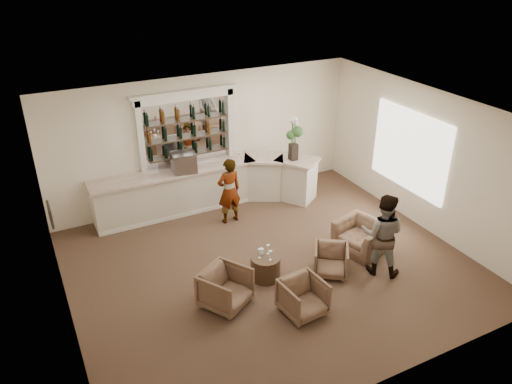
# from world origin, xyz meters

# --- Properties ---
(ground) EXTENTS (8.00, 8.00, 0.00)m
(ground) POSITION_xyz_m (0.00, 0.00, 0.00)
(ground) COLOR brown
(ground) RESTS_ON ground
(room_shell) EXTENTS (8.04, 7.02, 3.32)m
(room_shell) POSITION_xyz_m (0.16, 0.71, 2.34)
(room_shell) COLOR #F4E6CA
(room_shell) RESTS_ON ground
(bar_counter) EXTENTS (5.72, 1.80, 1.14)m
(bar_counter) POSITION_xyz_m (-0.16, 3.00, 0.57)
(bar_counter) COLOR beige
(bar_counter) RESTS_ON ground
(back_bar_alcove) EXTENTS (2.64, 0.25, 3.00)m
(back_bar_alcove) POSITION_xyz_m (-0.50, 3.41, 2.03)
(back_bar_alcove) COLOR white
(back_bar_alcove) RESTS_ON ground
(cocktail_table) EXTENTS (0.60, 0.60, 0.50)m
(cocktail_table) POSITION_xyz_m (-0.29, -0.32, 0.25)
(cocktail_table) COLOR #4F3522
(cocktail_table) RESTS_ON ground
(sommelier) EXTENTS (0.62, 0.43, 1.64)m
(sommelier) POSITION_xyz_m (0.00, 2.10, 0.82)
(sommelier) COLOR gray
(sommelier) RESTS_ON ground
(guest) EXTENTS (1.08, 1.08, 1.77)m
(guest) POSITION_xyz_m (1.90, -1.17, 0.88)
(guest) COLOR gray
(guest) RESTS_ON ground
(armchair_left) EXTENTS (1.12, 1.12, 0.75)m
(armchair_left) POSITION_xyz_m (-1.35, -0.72, 0.38)
(armchair_left) COLOR brown
(armchair_left) RESTS_ON ground
(armchair_center) EXTENTS (0.80, 0.82, 0.69)m
(armchair_center) POSITION_xyz_m (-0.18, -1.57, 0.34)
(armchair_center) COLOR brown
(armchair_center) RESTS_ON ground
(armchair_right) EXTENTS (0.95, 0.95, 0.63)m
(armchair_right) POSITION_xyz_m (0.97, -0.79, 0.32)
(armchair_right) COLOR brown
(armchair_right) RESTS_ON ground
(armchair_far) EXTENTS (1.14, 1.23, 0.67)m
(armchair_far) POSITION_xyz_m (2.05, -0.36, 0.34)
(armchair_far) COLOR brown
(armchair_far) RESTS_ON ground
(espresso_machine) EXTENTS (0.60, 0.52, 0.49)m
(espresso_machine) POSITION_xyz_m (-0.79, 2.96, 1.38)
(espresso_machine) COLOR #AAAAAE
(espresso_machine) RESTS_ON bar_counter
(flower_vase) EXTENTS (0.30, 0.30, 1.13)m
(flower_vase) POSITION_xyz_m (1.93, 2.40, 1.78)
(flower_vase) COLOR black
(flower_vase) RESTS_ON bar_counter
(wine_glass_bar_left) EXTENTS (0.07, 0.07, 0.21)m
(wine_glass_bar_left) POSITION_xyz_m (-0.56, 3.06, 1.25)
(wine_glass_bar_left) COLOR white
(wine_glass_bar_left) RESTS_ON bar_counter
(wine_glass_bar_right) EXTENTS (0.07, 0.07, 0.21)m
(wine_glass_bar_right) POSITION_xyz_m (0.69, 2.97, 1.25)
(wine_glass_bar_right) COLOR white
(wine_glass_bar_right) RESTS_ON bar_counter
(wine_glass_tbl_a) EXTENTS (0.07, 0.07, 0.21)m
(wine_glass_tbl_a) POSITION_xyz_m (-0.41, -0.29, 0.60)
(wine_glass_tbl_a) COLOR white
(wine_glass_tbl_a) RESTS_ON cocktail_table
(wine_glass_tbl_b) EXTENTS (0.07, 0.07, 0.21)m
(wine_glass_tbl_b) POSITION_xyz_m (-0.19, -0.24, 0.60)
(wine_glass_tbl_b) COLOR white
(wine_glass_tbl_b) RESTS_ON cocktail_table
(wine_glass_tbl_c) EXTENTS (0.07, 0.07, 0.21)m
(wine_glass_tbl_c) POSITION_xyz_m (-0.25, -0.45, 0.60)
(wine_glass_tbl_c) COLOR white
(wine_glass_tbl_c) RESTS_ON cocktail_table
(napkin_holder) EXTENTS (0.08, 0.08, 0.12)m
(napkin_holder) POSITION_xyz_m (-0.31, -0.18, 0.56)
(napkin_holder) COLOR white
(napkin_holder) RESTS_ON cocktail_table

